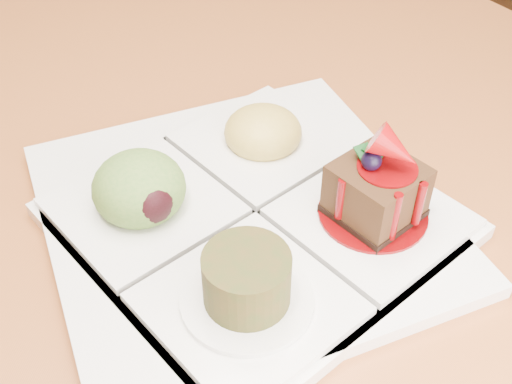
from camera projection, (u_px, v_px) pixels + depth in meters
dining_table at (55, 121)px, 0.70m from camera, size 1.00×1.80×0.75m
sampler_plate at (251, 206)px, 0.47m from camera, size 0.28×0.28×0.10m
second_plate at (241, 215)px, 0.48m from camera, size 0.33×0.33×0.01m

